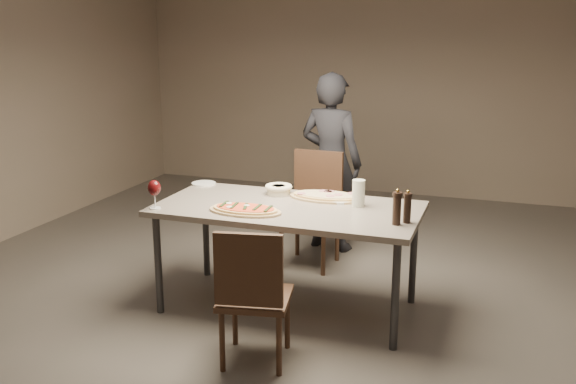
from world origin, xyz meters
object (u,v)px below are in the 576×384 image
(dining_table, at_px, (288,214))
(chair_far, at_px, (314,202))
(zucchini_pizza, at_px, (245,210))
(chair_near, at_px, (253,290))
(bread_basket, at_px, (279,189))
(pepper_mill_left, at_px, (407,207))
(ham_pizza, at_px, (326,196))
(diner, at_px, (331,162))
(carafe, at_px, (359,193))

(dining_table, distance_m, chair_far, 0.97)
(chair_far, bearing_deg, zucchini_pizza, 86.95)
(dining_table, relative_size, chair_near, 2.10)
(bread_basket, height_order, chair_near, chair_near)
(bread_basket, distance_m, chair_near, 1.19)
(pepper_mill_left, bearing_deg, chair_near, -136.13)
(zucchini_pizza, relative_size, ham_pizza, 0.93)
(ham_pizza, relative_size, bread_basket, 2.69)
(dining_table, height_order, diner, diner)
(chair_near, relative_size, chair_far, 0.91)
(carafe, xyz_separation_m, chair_near, (-0.38, -1.00, -0.36))
(carafe, bearing_deg, zucchini_pizza, -150.18)
(carafe, bearing_deg, pepper_mill_left, -36.32)
(zucchini_pizza, xyz_separation_m, chair_near, (0.30, -0.61, -0.29))
(dining_table, relative_size, chair_far, 1.91)
(ham_pizza, height_order, chair_near, chair_near)
(carafe, bearing_deg, dining_table, -160.70)
(bread_basket, xyz_separation_m, chair_near, (0.25, -1.12, -0.31))
(ham_pizza, xyz_separation_m, chair_near, (-0.12, -1.12, -0.29))
(zucchini_pizza, bearing_deg, bread_basket, 92.05)
(ham_pizza, distance_m, pepper_mill_left, 0.76)
(zucchini_pizza, relative_size, pepper_mill_left, 2.38)
(dining_table, distance_m, carafe, 0.50)
(dining_table, relative_size, zucchini_pizza, 3.58)
(carafe, relative_size, diner, 0.12)
(pepper_mill_left, bearing_deg, carafe, 143.68)
(bread_basket, distance_m, chair_far, 0.72)
(dining_table, bearing_deg, chair_far, 96.05)
(pepper_mill_left, xyz_separation_m, chair_far, (-0.93, 1.06, -0.32))
(dining_table, bearing_deg, bread_basket, 121.12)
(bread_basket, height_order, pepper_mill_left, pepper_mill_left)
(bread_basket, relative_size, diner, 0.13)
(zucchini_pizza, xyz_separation_m, diner, (0.16, 1.57, 0.02))
(dining_table, height_order, chair_far, chair_far)
(chair_far, bearing_deg, chair_near, 98.55)
(ham_pizza, distance_m, chair_far, 0.77)
(diner, bearing_deg, dining_table, 104.03)
(dining_table, height_order, chair_near, chair_near)
(bread_basket, relative_size, chair_near, 0.23)
(chair_near, distance_m, chair_far, 1.80)
(dining_table, xyz_separation_m, diner, (-0.07, 1.34, 0.09))
(chair_far, height_order, diner, diner)
(dining_table, xyz_separation_m, ham_pizza, (0.19, 0.28, 0.07))
(zucchini_pizza, height_order, pepper_mill_left, pepper_mill_left)
(zucchini_pizza, height_order, chair_far, chair_far)
(dining_table, relative_size, pepper_mill_left, 8.52)
(dining_table, distance_m, bread_basket, 0.34)
(pepper_mill_left, height_order, chair_near, pepper_mill_left)
(chair_far, relative_size, diner, 0.60)
(dining_table, xyz_separation_m, pepper_mill_left, (0.83, -0.12, 0.16))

